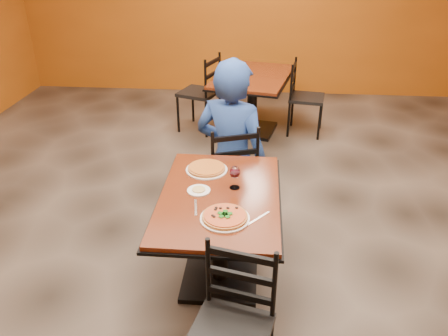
# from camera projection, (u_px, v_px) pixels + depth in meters

# --- Properties ---
(floor) EXTENTS (7.00, 8.00, 0.01)m
(floor) POSITION_uv_depth(u_px,v_px,m) (225.00, 239.00, 3.78)
(floor) COLOR black
(floor) RESTS_ON ground
(table_main) EXTENTS (0.83, 1.23, 0.75)m
(table_main) POSITION_uv_depth(u_px,v_px,m) (220.00, 218.00, 3.08)
(table_main) COLOR #682B10
(table_main) RESTS_ON floor
(table_second) EXTENTS (1.14, 1.46, 0.75)m
(table_second) POSITION_uv_depth(u_px,v_px,m) (253.00, 90.00, 5.59)
(table_second) COLOR #682B10
(table_second) RESTS_ON floor
(chair_main_near) EXTENTS (0.49, 0.49, 0.90)m
(chair_main_near) POSITION_uv_depth(u_px,v_px,m) (230.00, 335.00, 2.32)
(chair_main_near) COLOR black
(chair_main_near) RESTS_ON floor
(chair_main_far) EXTENTS (0.54, 0.54, 0.93)m
(chair_main_far) POSITION_uv_depth(u_px,v_px,m) (229.00, 170.00, 3.89)
(chair_main_far) COLOR black
(chair_main_far) RESTS_ON floor
(chair_second_left) EXTENTS (0.57, 0.57, 1.00)m
(chair_second_left) POSITION_uv_depth(u_px,v_px,m) (199.00, 93.00, 5.67)
(chair_second_left) COLOR black
(chair_second_left) RESTS_ON floor
(chair_second_right) EXTENTS (0.49, 0.49, 0.93)m
(chair_second_right) POSITION_uv_depth(u_px,v_px,m) (307.00, 98.00, 5.58)
(chair_second_right) COLOR black
(chair_second_right) RESTS_ON floor
(diner) EXTENTS (0.80, 0.66, 1.43)m
(diner) POSITION_uv_depth(u_px,v_px,m) (232.00, 138.00, 3.89)
(diner) COLOR navy
(diner) RESTS_ON floor
(plate_main) EXTENTS (0.31, 0.31, 0.01)m
(plate_main) POSITION_uv_depth(u_px,v_px,m) (225.00, 218.00, 2.73)
(plate_main) COLOR white
(plate_main) RESTS_ON table_main
(pizza_main) EXTENTS (0.28, 0.28, 0.02)m
(pizza_main) POSITION_uv_depth(u_px,v_px,m) (225.00, 216.00, 2.72)
(pizza_main) COLOR maroon
(pizza_main) RESTS_ON plate_main
(plate_far) EXTENTS (0.31, 0.31, 0.01)m
(plate_far) POSITION_uv_depth(u_px,v_px,m) (207.00, 170.00, 3.29)
(plate_far) COLOR white
(plate_far) RESTS_ON table_main
(pizza_far) EXTENTS (0.28, 0.28, 0.02)m
(pizza_far) POSITION_uv_depth(u_px,v_px,m) (207.00, 168.00, 3.28)
(pizza_far) COLOR gold
(pizza_far) RESTS_ON plate_far
(side_plate) EXTENTS (0.16, 0.16, 0.01)m
(side_plate) POSITION_uv_depth(u_px,v_px,m) (199.00, 191.00, 3.03)
(side_plate) COLOR white
(side_plate) RESTS_ON table_main
(dip) EXTENTS (0.09, 0.09, 0.01)m
(dip) POSITION_uv_depth(u_px,v_px,m) (199.00, 189.00, 3.02)
(dip) COLOR tan
(dip) RESTS_ON side_plate
(wine_glass) EXTENTS (0.08, 0.08, 0.18)m
(wine_glass) POSITION_uv_depth(u_px,v_px,m) (235.00, 176.00, 3.03)
(wine_glass) COLOR white
(wine_glass) RESTS_ON table_main
(fork) EXTENTS (0.04, 0.19, 0.00)m
(fork) POSITION_uv_depth(u_px,v_px,m) (196.00, 207.00, 2.84)
(fork) COLOR silver
(fork) RESTS_ON table_main
(knife) EXTENTS (0.15, 0.17, 0.00)m
(knife) POSITION_uv_depth(u_px,v_px,m) (258.00, 218.00, 2.74)
(knife) COLOR silver
(knife) RESTS_ON table_main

